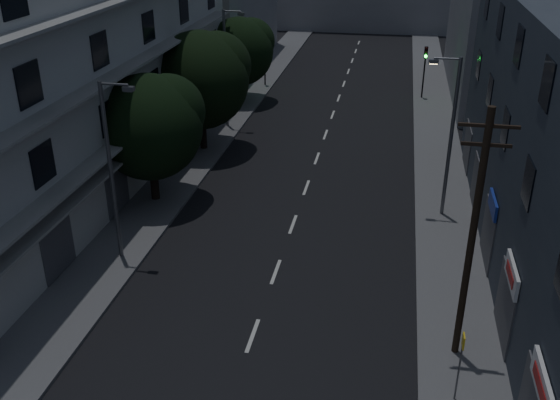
% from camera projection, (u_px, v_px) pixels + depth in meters
% --- Properties ---
extents(ground, '(160.00, 160.00, 0.00)m').
position_uv_depth(ground, '(318.00, 155.00, 39.54)').
color(ground, black).
rests_on(ground, ground).
extents(sidewalk_left, '(3.00, 90.00, 0.15)m').
position_uv_depth(sidewalk_left, '(204.00, 147.00, 40.76)').
color(sidewalk_left, '#565659').
rests_on(sidewalk_left, ground).
extents(sidewalk_right, '(3.00, 90.00, 0.15)m').
position_uv_depth(sidewalk_right, '(439.00, 163.00, 38.26)').
color(sidewalk_right, '#565659').
rests_on(sidewalk_right, ground).
extents(lane_markings, '(0.15, 60.50, 0.01)m').
position_uv_depth(lane_markings, '(329.00, 124.00, 45.08)').
color(lane_markings, beige).
rests_on(lane_markings, ground).
extents(building_left, '(7.00, 36.00, 14.00)m').
position_uv_depth(building_left, '(75.00, 63.00, 32.31)').
color(building_left, '#B4B3AE').
rests_on(building_left, ground).
extents(building_far_right, '(6.00, 20.00, 13.00)m').
position_uv_depth(building_far_right, '(497.00, 13.00, 49.78)').
color(building_far_right, slate).
rests_on(building_far_right, ground).
extents(tree_near, '(5.47, 5.47, 6.75)m').
position_uv_depth(tree_near, '(150.00, 123.00, 31.73)').
color(tree_near, black).
rests_on(tree_near, sidewalk_left).
extents(tree_mid, '(6.07, 6.07, 7.47)m').
position_uv_depth(tree_mid, '(201.00, 76.00, 38.43)').
color(tree_mid, black).
rests_on(tree_mid, sidewalk_left).
extents(tree_far, '(5.25, 5.25, 6.49)m').
position_uv_depth(tree_far, '(240.00, 49.00, 48.36)').
color(tree_far, black).
rests_on(tree_far, sidewalk_left).
extents(traffic_signal_far_right, '(0.28, 0.37, 4.10)m').
position_uv_depth(traffic_signal_far_right, '(425.00, 61.00, 49.40)').
color(traffic_signal_far_right, black).
rests_on(traffic_signal_far_right, sidewalk_right).
extents(traffic_signal_far_left, '(0.28, 0.37, 4.10)m').
position_uv_depth(traffic_signal_far_left, '(265.00, 51.00, 52.89)').
color(traffic_signal_far_left, black).
rests_on(traffic_signal_far_left, sidewalk_left).
extents(street_lamp_left_near, '(1.51, 0.25, 8.00)m').
position_uv_depth(street_lamp_left_near, '(113.00, 164.00, 26.17)').
color(street_lamp_left_near, '#55575C').
rests_on(street_lamp_left_near, sidewalk_left).
extents(street_lamp_right, '(1.51, 0.25, 8.00)m').
position_uv_depth(street_lamp_right, '(449.00, 131.00, 29.99)').
color(street_lamp_right, '#595B61').
rests_on(street_lamp_right, sidewalk_right).
extents(street_lamp_left_far, '(1.51, 0.25, 8.00)m').
position_uv_depth(street_lamp_left_far, '(227.00, 63.00, 42.43)').
color(street_lamp_left_far, '#5C5F64').
rests_on(street_lamp_left_far, sidewalk_left).
extents(utility_pole, '(1.80, 0.24, 9.00)m').
position_uv_depth(utility_pole, '(473.00, 234.00, 20.11)').
color(utility_pole, black).
rests_on(utility_pole, sidewalk_right).
extents(bus_stop_sign, '(0.06, 0.35, 2.52)m').
position_uv_depth(bus_stop_sign, '(461.00, 356.00, 19.27)').
color(bus_stop_sign, '#595B60').
rests_on(bus_stop_sign, sidewalk_right).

